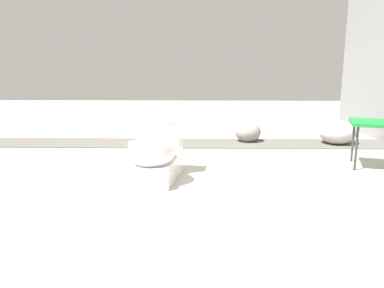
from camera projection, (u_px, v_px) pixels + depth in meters
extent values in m
plane|color=#B7B2A8|center=(149.00, 174.00, 3.27)|extent=(14.00, 14.00, 0.00)
cube|color=#605B56|center=(204.00, 143.00, 4.54)|extent=(0.56, 8.00, 0.01)
cube|color=white|center=(156.00, 169.00, 3.13)|extent=(0.64, 0.42, 0.17)
ellipsoid|color=white|center=(153.00, 151.00, 2.99)|extent=(0.49, 0.42, 0.28)
cylinder|color=white|center=(152.00, 144.00, 2.98)|extent=(0.44, 0.44, 0.03)
cube|color=white|center=(162.00, 137.00, 3.28)|extent=(0.23, 0.36, 0.30)
cube|color=white|center=(161.00, 118.00, 3.25)|extent=(0.25, 0.39, 0.04)
cylinder|color=silver|center=(170.00, 115.00, 3.23)|extent=(0.02, 0.02, 0.01)
cube|color=#1E8C38|center=(377.00, 123.00, 3.42)|extent=(0.55, 0.55, 0.03)
cylinder|color=#38383D|center=(356.00, 149.00, 3.36)|extent=(0.02, 0.02, 0.40)
cylinder|color=#38383D|center=(353.00, 141.00, 3.67)|extent=(0.02, 0.02, 0.40)
ellipsoid|color=gray|center=(248.00, 132.00, 4.63)|extent=(0.43, 0.44, 0.25)
ellipsoid|color=#B7B2AD|center=(338.00, 133.00, 4.49)|extent=(0.59, 0.60, 0.29)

